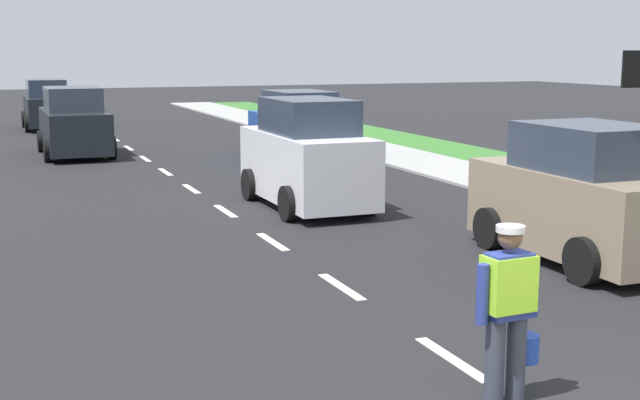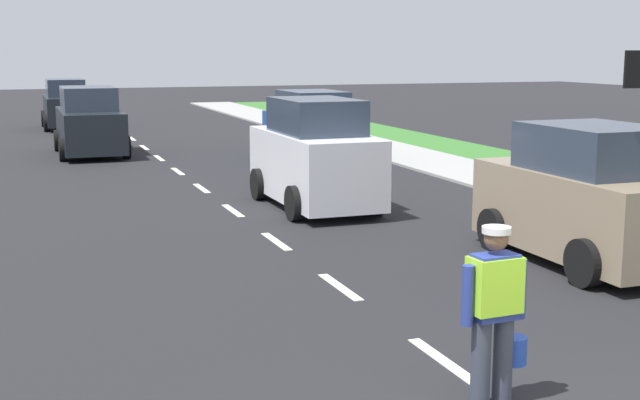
% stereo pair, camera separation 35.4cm
% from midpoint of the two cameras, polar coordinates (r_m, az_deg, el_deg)
% --- Properties ---
extents(ground_plane, '(96.00, 96.00, 0.00)m').
position_cam_midpoint_polar(ground_plane, '(26.45, -11.96, 2.74)').
color(ground_plane, black).
extents(sidewalk_right, '(2.40, 72.00, 0.14)m').
position_cam_midpoint_polar(sidewalk_right, '(19.09, 15.95, -0.15)').
color(sidewalk_right, '#9E9E99').
rests_on(sidewalk_right, ground).
extents(lane_center_line, '(0.14, 46.40, 0.01)m').
position_cam_midpoint_polar(lane_center_line, '(30.58, -13.28, 3.65)').
color(lane_center_line, silver).
rests_on(lane_center_line, ground).
extents(road_worker, '(0.76, 0.40, 1.67)m').
position_cam_midpoint_polar(road_worker, '(8.02, 11.14, -6.82)').
color(road_worker, '#383D4C').
rests_on(road_worker, ground).
extents(car_oncoming_second, '(2.02, 4.37, 2.07)m').
position_cam_midpoint_polar(car_oncoming_second, '(27.45, -16.28, 4.84)').
color(car_oncoming_second, black).
rests_on(car_oncoming_second, ground).
extents(car_parked_curbside, '(2.05, 3.83, 2.11)m').
position_cam_midpoint_polar(car_parked_curbside, '(13.71, 16.42, 0.13)').
color(car_parked_curbside, gray).
rests_on(car_parked_curbside, ground).
extents(car_outgoing_ahead, '(1.89, 4.04, 2.23)m').
position_cam_midpoint_polar(car_outgoing_ahead, '(17.62, -1.45, 2.83)').
color(car_outgoing_ahead, silver).
rests_on(car_outgoing_ahead, ground).
extents(car_parked_far, '(2.05, 4.28, 2.01)m').
position_cam_midpoint_polar(car_parked_far, '(25.61, -1.85, 4.82)').
color(car_parked_far, '#1E4799').
rests_on(car_parked_far, ground).
extents(car_oncoming_third, '(1.91, 3.85, 2.01)m').
position_cam_midpoint_polar(car_oncoming_third, '(36.90, -17.83, 5.92)').
color(car_oncoming_third, black).
rests_on(car_oncoming_third, ground).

